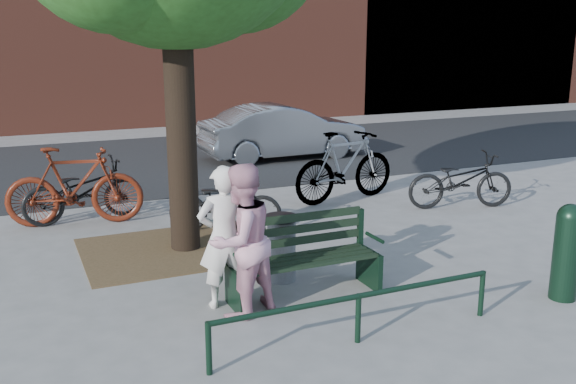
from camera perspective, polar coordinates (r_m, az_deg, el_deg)
name	(u,v)px	position (r m, az deg, el deg)	size (l,w,h in m)	color
ground	(305,297)	(7.42, 1.51, -9.30)	(90.00, 90.00, 0.00)	gray
dirt_pit	(172,250)	(9.05, -10.28, -5.06)	(2.40, 2.00, 0.02)	brown
road	(148,162)	(15.22, -12.30, 2.62)	(40.00, 7.00, 0.01)	black
park_bench	(302,255)	(7.31, 1.27, -5.63)	(1.74, 0.54, 0.97)	black
guard_railing	(359,304)	(6.28, 6.29, -9.83)	(3.06, 0.06, 0.51)	black
person_left	(224,237)	(6.96, -5.71, -4.00)	(0.58, 0.38, 1.58)	beige
person_right	(241,241)	(6.72, -4.17, -4.36)	(0.80, 0.62, 1.64)	#CC8C9F
bollard	(567,249)	(7.81, 23.56, -4.64)	(0.30, 0.30, 1.11)	black
litter_bin	(281,248)	(7.76, -0.64, -4.96)	(0.40, 0.40, 0.81)	gray
bicycle_a	(84,191)	(10.65, -17.70, 0.12)	(0.66, 1.90, 1.00)	black
bicycle_b	(74,186)	(10.44, -18.45, 0.49)	(0.58, 2.07, 1.24)	#50190B
bicycle_c	(225,203)	(9.65, -5.61, -0.98)	(0.59, 1.70, 0.89)	black
bicycle_d	(345,166)	(11.41, 5.10, 2.32)	(0.59, 2.10, 1.26)	gray
bicycle_e	(461,180)	(11.31, 15.09, 0.99)	(0.64, 1.82, 0.96)	black
parked_car	(284,131)	(15.27, -0.39, 5.40)	(1.36, 3.91, 1.29)	slate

